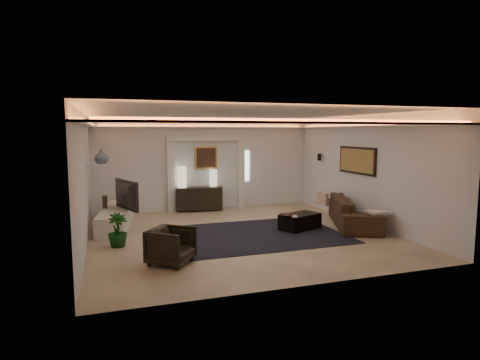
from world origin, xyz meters
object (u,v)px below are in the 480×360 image
object	(u,v)px
console	(199,198)
armchair	(171,246)
coffee_table	(300,221)
sofa	(354,212)

from	to	relation	value
console	armchair	world-z (taller)	console
coffee_table	armchair	distance (m)	3.93
console	armchair	xyz separation A→B (m)	(-1.63, -4.87, -0.05)
sofa	coffee_table	bearing A→B (deg)	109.64
sofa	armchair	distance (m)	5.33
sofa	coffee_table	size ratio (longest dim) A/B	2.48
console	sofa	xyz separation A→B (m)	(3.45, -3.28, -0.02)
armchair	coffee_table	bearing A→B (deg)	-26.84
coffee_table	armchair	bearing A→B (deg)	-175.43
sofa	armchair	world-z (taller)	sofa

